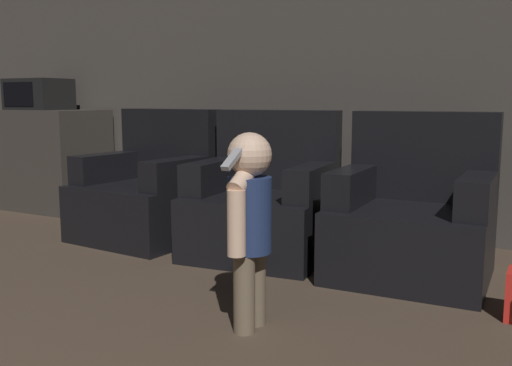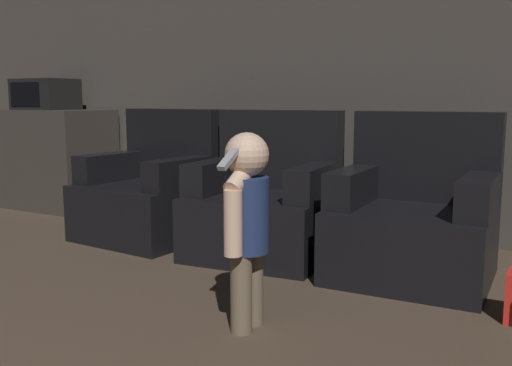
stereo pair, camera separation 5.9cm
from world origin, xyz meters
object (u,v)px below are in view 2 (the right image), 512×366
Objects in this scene: armchair_middle at (266,205)px; microwave at (45,94)px; armchair_right at (414,220)px; person_toddler at (246,215)px; armchair_left at (152,193)px.

armchair_middle is 2.68m from microwave.
person_toddler is (-0.43, -1.11, 0.18)m from armchair_right.
armchair_left is at bearing -16.58° from microwave.
microwave reaches higher than person_toddler.
armchair_left and armchair_right have the same top height.
armchair_right is (1.86, 0.00, 0.00)m from armchair_left.
microwave is (-3.05, 1.59, 0.53)m from person_toddler.
microwave reaches higher than armchair_left.
armchair_middle is at bearing -156.90° from person_toddler.
person_toddler is at bearing -113.04° from armchair_right.
microwave is at bearing 170.50° from armchair_right.
armchair_right is 3.58m from microwave.
armchair_left is 0.93m from armchair_middle.
microwave is at bearing -118.98° from person_toddler.
armchair_right is 1.20m from person_toddler.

